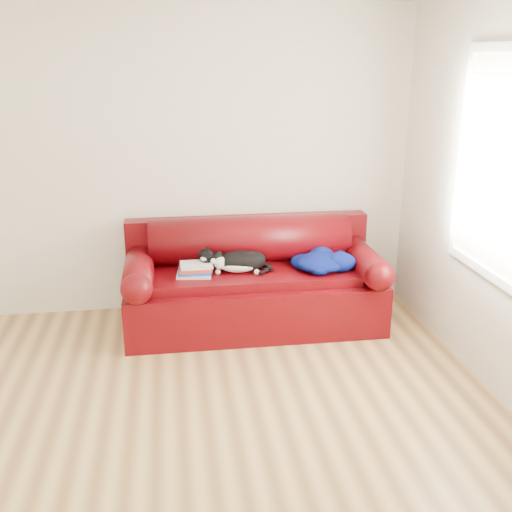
% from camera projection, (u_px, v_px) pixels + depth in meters
% --- Properties ---
extents(ground, '(4.50, 4.50, 0.00)m').
position_uv_depth(ground, '(156.00, 436.00, 3.59)').
color(ground, brown).
rests_on(ground, ground).
extents(room_shell, '(4.52, 4.02, 2.61)m').
position_uv_depth(room_shell, '(164.00, 157.00, 3.10)').
color(room_shell, beige).
rests_on(room_shell, ground).
extents(sofa_base, '(2.10, 0.90, 0.50)m').
position_uv_depth(sofa_base, '(254.00, 298.00, 5.03)').
color(sofa_base, '#360207').
rests_on(sofa_base, ground).
extents(sofa_back, '(2.10, 1.01, 0.88)m').
position_uv_depth(sofa_back, '(249.00, 255.00, 5.16)').
color(sofa_back, '#360207').
rests_on(sofa_back, ground).
extents(book_stack, '(0.30, 0.24, 0.10)m').
position_uv_depth(book_stack, '(195.00, 270.00, 4.78)').
color(book_stack, beige).
rests_on(book_stack, sofa_base).
extents(cat, '(0.59, 0.24, 0.21)m').
position_uv_depth(cat, '(240.00, 262.00, 4.85)').
color(cat, black).
rests_on(cat, sofa_base).
extents(blanket, '(0.52, 0.42, 0.16)m').
position_uv_depth(blanket, '(322.00, 261.00, 4.91)').
color(blanket, '#050249').
rests_on(blanket, sofa_base).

